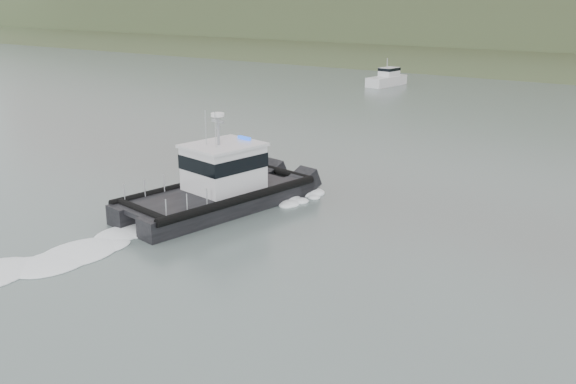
% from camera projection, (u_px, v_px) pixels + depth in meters
% --- Properties ---
extents(ground, '(400.00, 400.00, 0.00)m').
position_uv_depth(ground, '(191.00, 313.00, 22.42)').
color(ground, '#4E5D59').
rests_on(ground, ground).
extents(patrol_boat, '(5.62, 11.18, 5.18)m').
position_uv_depth(patrol_boat, '(219.00, 184.00, 33.15)').
color(patrol_boat, black).
rests_on(patrol_boat, ground).
extents(motorboat, '(2.74, 6.39, 3.41)m').
position_uv_depth(motorboat, '(387.00, 79.00, 78.79)').
color(motorboat, silver).
rests_on(motorboat, ground).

